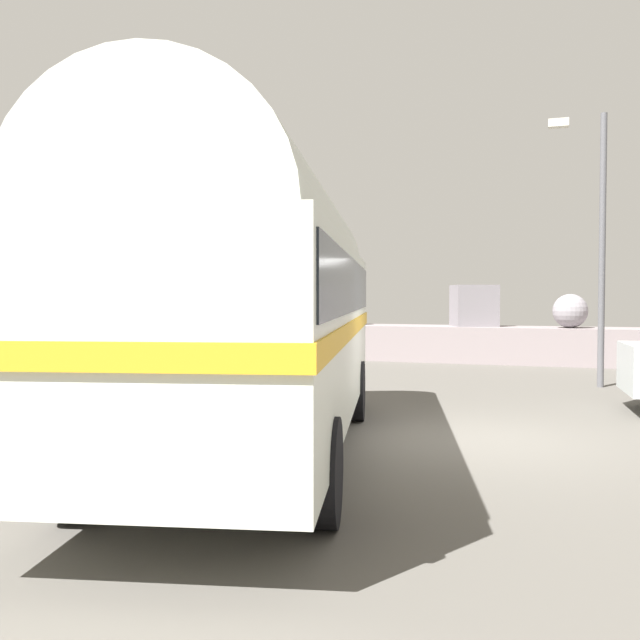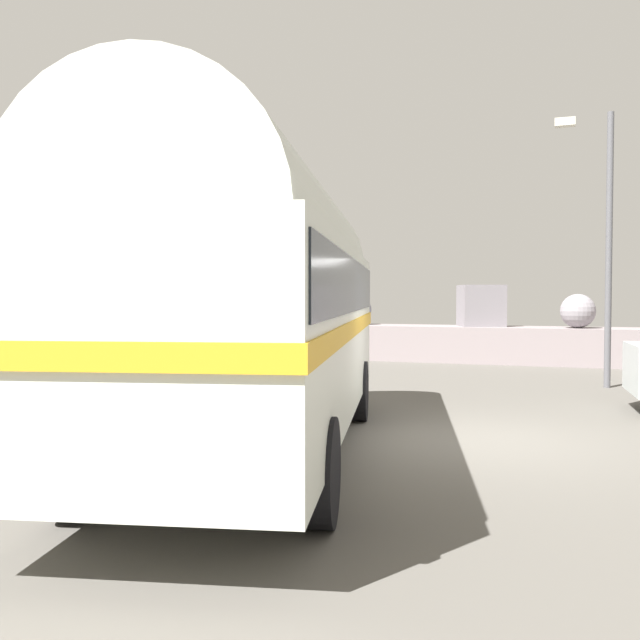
% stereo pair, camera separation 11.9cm
% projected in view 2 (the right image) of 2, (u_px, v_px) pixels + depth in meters
% --- Properties ---
extents(ground, '(32.00, 26.00, 0.02)m').
position_uv_depth(ground, '(476.00, 440.00, 9.74)').
color(ground, '#59554F').
extents(breakwater, '(31.36, 2.04, 2.46)m').
position_uv_depth(breakwater, '(539.00, 340.00, 20.69)').
color(breakwater, gray).
rests_on(breakwater, ground).
extents(vintage_coach, '(4.30, 8.90, 3.70)m').
position_uv_depth(vintage_coach, '(257.00, 294.00, 8.69)').
color(vintage_coach, black).
rests_on(vintage_coach, ground).
extents(lamp_post, '(1.22, 0.40, 6.00)m').
position_uv_depth(lamp_post, '(603.00, 233.00, 15.24)').
color(lamp_post, '#5B5B60').
rests_on(lamp_post, ground).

